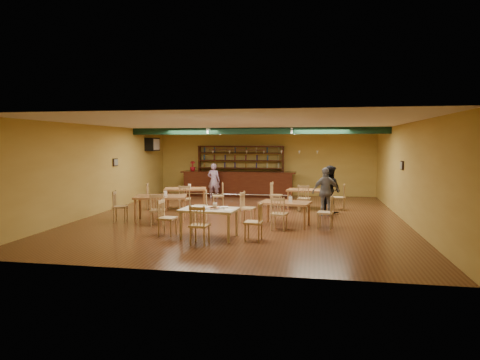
% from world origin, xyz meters
% --- Properties ---
extents(floor, '(12.00, 12.00, 0.00)m').
position_xyz_m(floor, '(0.00, 0.00, 0.00)').
color(floor, '#4F2B16').
rests_on(floor, ground).
extents(ceiling_beam, '(10.00, 0.30, 0.25)m').
position_xyz_m(ceiling_beam, '(0.00, 2.80, 2.87)').
color(ceiling_beam, black).
rests_on(ceiling_beam, ceiling).
extents(track_rail_left, '(0.05, 2.50, 0.05)m').
position_xyz_m(track_rail_left, '(-1.80, 3.40, 2.94)').
color(track_rail_left, white).
rests_on(track_rail_left, ceiling).
extents(track_rail_right, '(0.05, 2.50, 0.05)m').
position_xyz_m(track_rail_right, '(1.40, 3.40, 2.94)').
color(track_rail_right, white).
rests_on(track_rail_right, ceiling).
extents(ac_unit, '(0.34, 0.70, 0.48)m').
position_xyz_m(ac_unit, '(-4.80, 4.20, 2.35)').
color(ac_unit, white).
rests_on(ac_unit, wall_left).
extents(picture_left, '(0.04, 0.34, 0.28)m').
position_xyz_m(picture_left, '(-4.97, 1.00, 1.70)').
color(picture_left, black).
rests_on(picture_left, wall_left).
extents(picture_right, '(0.04, 0.34, 0.28)m').
position_xyz_m(picture_right, '(4.97, 0.50, 1.70)').
color(picture_right, black).
rests_on(picture_right, wall_right).
extents(bar_counter, '(5.17, 0.85, 1.13)m').
position_xyz_m(bar_counter, '(-1.12, 5.15, 0.56)').
color(bar_counter, '#36110A').
rests_on(bar_counter, ground).
extents(back_bar_hutch, '(4.00, 0.40, 2.28)m').
position_xyz_m(back_bar_hutch, '(-1.12, 5.78, 1.14)').
color(back_bar_hutch, '#36110A').
rests_on(back_bar_hutch, ground).
extents(poinsettia, '(0.33, 0.33, 0.46)m').
position_xyz_m(poinsettia, '(-3.25, 5.15, 1.36)').
color(poinsettia, maroon).
rests_on(poinsettia, bar_counter).
extents(dining_table_a, '(1.69, 1.27, 0.75)m').
position_xyz_m(dining_table_a, '(-2.40, 1.31, 0.38)').
color(dining_table_a, '#945934').
rests_on(dining_table_a, ground).
extents(dining_table_b, '(1.51, 1.02, 0.71)m').
position_xyz_m(dining_table_b, '(1.99, 2.09, 0.35)').
color(dining_table_b, '#945934').
rests_on(dining_table_b, ground).
extents(dining_table_c, '(1.74, 1.28, 0.78)m').
position_xyz_m(dining_table_c, '(-2.41, -1.19, 0.39)').
color(dining_table_c, '#945934').
rests_on(dining_table_c, ground).
extents(dining_table_d, '(1.54, 1.08, 0.71)m').
position_xyz_m(dining_table_d, '(1.43, -1.29, 0.35)').
color(dining_table_d, '#945934').
rests_on(dining_table_d, ground).
extents(near_table, '(1.47, 1.01, 0.75)m').
position_xyz_m(near_table, '(-0.36, -3.19, 0.37)').
color(near_table, tan).
rests_on(near_table, ground).
extents(pizza_tray, '(0.44, 0.44, 0.01)m').
position_xyz_m(pizza_tray, '(-0.26, -3.19, 0.76)').
color(pizza_tray, silver).
rests_on(pizza_tray, near_table).
extents(parmesan_shaker, '(0.08, 0.08, 0.11)m').
position_xyz_m(parmesan_shaker, '(-0.81, -3.34, 0.80)').
color(parmesan_shaker, '#EAE5C6').
rests_on(parmesan_shaker, near_table).
extents(napkin_stack, '(0.23, 0.20, 0.03)m').
position_xyz_m(napkin_stack, '(-0.01, -2.99, 0.76)').
color(napkin_stack, white).
rests_on(napkin_stack, near_table).
extents(pizza_server, '(0.32, 0.23, 0.00)m').
position_xyz_m(pizza_server, '(-0.11, -3.14, 0.77)').
color(pizza_server, silver).
rests_on(pizza_server, pizza_tray).
extents(side_plate, '(0.24, 0.24, 0.01)m').
position_xyz_m(side_plate, '(0.19, -3.39, 0.76)').
color(side_plate, white).
rests_on(side_plate, near_table).
extents(patron_bar, '(0.58, 0.39, 1.53)m').
position_xyz_m(patron_bar, '(-2.06, 4.33, 0.77)').
color(patron_bar, '#824698').
rests_on(patron_bar, ground).
extents(patron_right_a, '(0.98, 1.01, 1.64)m').
position_xyz_m(patron_right_a, '(2.79, 1.29, 0.82)').
color(patron_right_a, black).
rests_on(patron_right_a, ground).
extents(patron_right_b, '(1.01, 0.70, 1.59)m').
position_xyz_m(patron_right_b, '(2.63, 0.71, 0.80)').
color(patron_right_b, gray).
rests_on(patron_right_b, ground).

